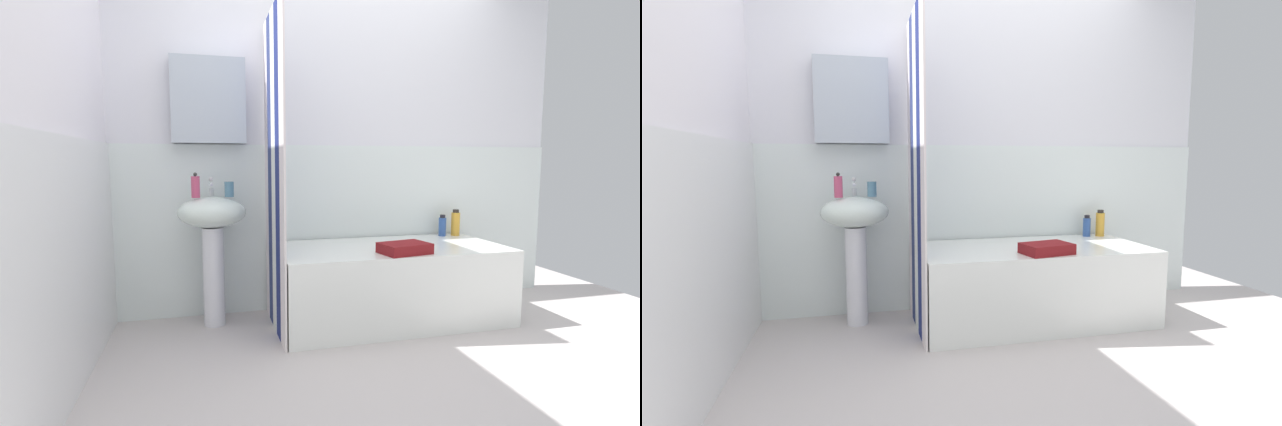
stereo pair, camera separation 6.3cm
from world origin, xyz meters
TOP-DOWN VIEW (x-y plane):
  - ground_plane at (0.00, 0.00)m, footprint 4.80×5.60m
  - wall_back_tiled at (-0.05, 1.26)m, footprint 3.60×0.18m
  - wall_left_tiled at (-1.57, 0.34)m, footprint 0.07×1.81m
  - sink at (-0.90, 1.03)m, footprint 0.44×0.34m
  - faucet at (-0.90, 1.11)m, footprint 0.03×0.12m
  - soap_dispenser at (-0.99, 0.99)m, footprint 0.05×0.05m
  - toothbrush_cup at (-0.78, 1.02)m, footprint 0.06×0.06m
  - bathtub at (0.27, 0.84)m, footprint 1.55×0.76m
  - shower_curtain at (-0.52, 0.84)m, footprint 0.01×0.76m
  - shampoo_bottle at (0.94, 1.12)m, footprint 0.07×0.07m
  - body_wash_bottle at (0.84, 1.13)m, footprint 0.06×0.06m
  - towel_folded at (0.26, 0.59)m, footprint 0.33×0.26m

SIDE VIEW (x-z plane):
  - ground_plane at x=0.00m, z-range -0.04..0.00m
  - bathtub at x=0.27m, z-range 0.00..0.51m
  - towel_folded at x=0.26m, z-range 0.51..0.58m
  - body_wash_bottle at x=0.84m, z-range 0.50..0.67m
  - shampoo_bottle at x=0.94m, z-range 0.50..0.71m
  - sink at x=-0.90m, z-range 0.20..1.05m
  - toothbrush_cup at x=-0.78m, z-range 0.85..0.95m
  - faucet at x=-0.90m, z-range 0.85..0.98m
  - soap_dispenser at x=-0.99m, z-range 0.84..1.00m
  - shower_curtain at x=-0.52m, z-range 0.00..2.00m
  - wall_left_tiled at x=-1.57m, z-range -0.08..2.32m
  - wall_back_tiled at x=-0.05m, z-range -0.06..2.34m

